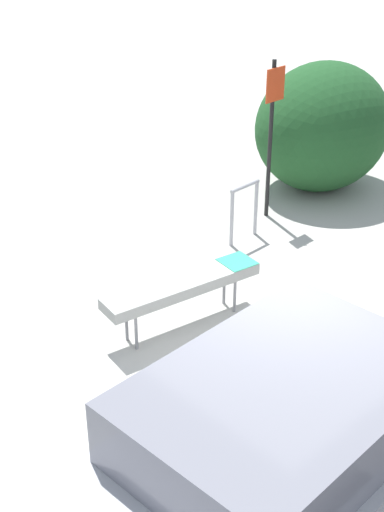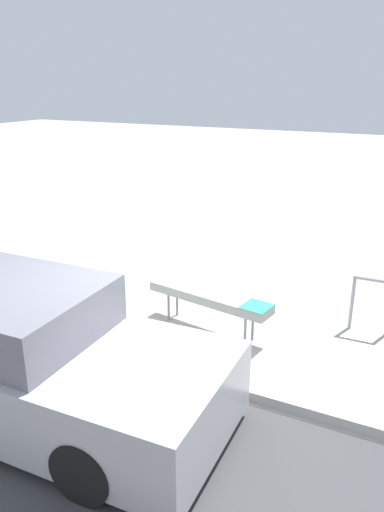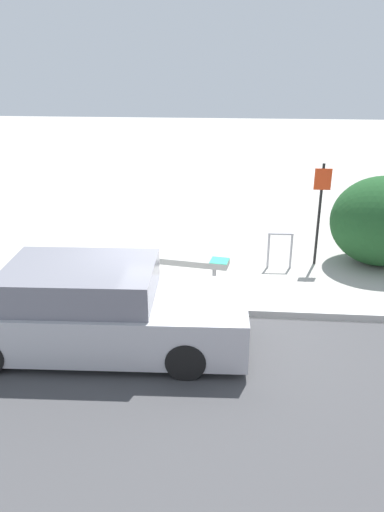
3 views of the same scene
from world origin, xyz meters
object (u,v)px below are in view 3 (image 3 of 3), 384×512
object	(u,v)px
bench	(183,261)
fire_hydrant	(40,270)
bike_rack	(280,247)
sign_post	(320,205)
parked_car_near	(93,311)

from	to	relation	value
bench	fire_hydrant	size ratio (longest dim) A/B	2.50
bench	bike_rack	world-z (taller)	bike_rack
bench	fire_hydrant	world-z (taller)	fire_hydrant
bench	fire_hydrant	bearing A→B (deg)	-161.42
bike_rack	sign_post	distance (m)	1.25
fire_hydrant	bench	bearing A→B (deg)	9.36
sign_post	fire_hydrant	xyz separation A→B (m)	(-5.73, -1.74, -0.98)
bench	bike_rack	distance (m)	2.26
sign_post	parked_car_near	distance (m)	5.62
parked_car_near	fire_hydrant	bearing A→B (deg)	126.61
sign_post	fire_hydrant	world-z (taller)	sign_post
fire_hydrant	bike_rack	bearing A→B (deg)	16.43
bike_rack	parked_car_near	bearing A→B (deg)	-132.90
bench	sign_post	world-z (taller)	sign_post
bike_rack	sign_post	xyz separation A→B (m)	(0.83, 0.29, 0.88)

